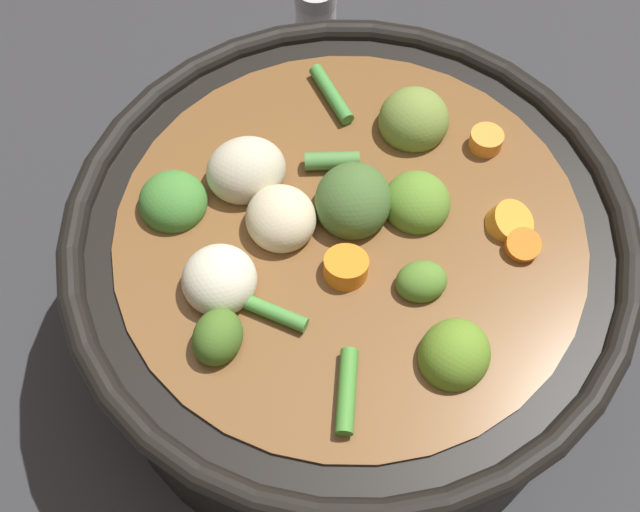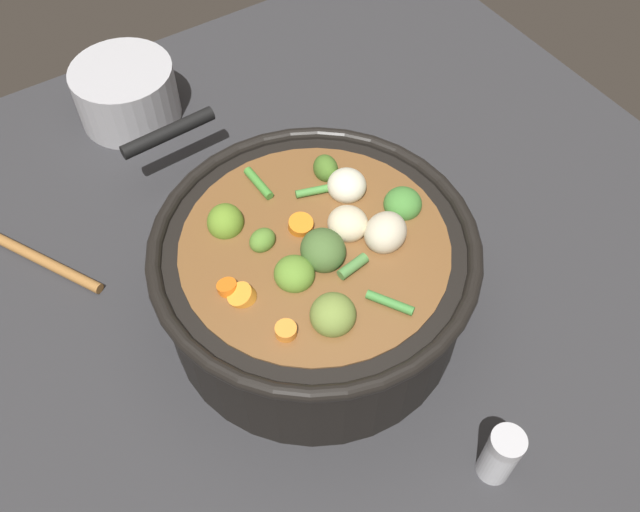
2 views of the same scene
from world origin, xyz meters
TOP-DOWN VIEW (x-y plane):
  - ground_plane at (0.00, 0.00)m, footprint 1.10×1.10m
  - cooking_pot at (0.00, 0.00)m, footprint 0.33×0.33m
  - salt_shaker at (0.25, 0.05)m, footprint 0.03×0.03m

SIDE VIEW (x-z plane):
  - ground_plane at x=0.00m, z-range 0.00..0.00m
  - salt_shaker at x=0.25m, z-range 0.00..0.08m
  - cooking_pot at x=0.00m, z-range -0.01..0.14m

